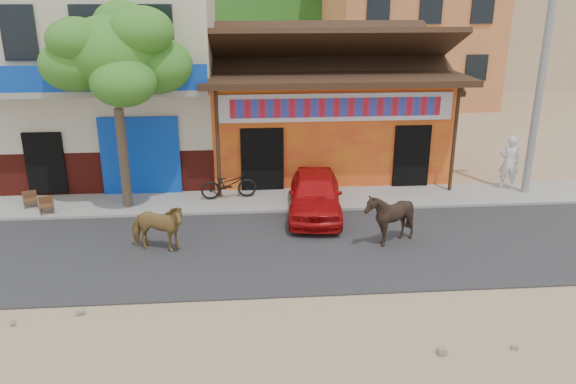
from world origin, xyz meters
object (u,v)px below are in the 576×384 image
tree (119,109)px  scooter (229,184)px  cow_tan (157,227)px  cafe_chair_right (45,199)px  pedestrian (509,162)px  red_car (315,194)px  cafe_chair_left (29,193)px  cow_dark (389,218)px  utility_pole (543,69)px

tree → scooter: 4.03m
cow_tan → cafe_chair_right: bearing=66.7°
scooter → pedestrian: size_ratio=0.99×
red_car → cafe_chair_left: size_ratio=4.43×
cafe_chair_left → tree: bearing=-25.0°
pedestrian → cafe_chair_right: 14.68m
pedestrian → cafe_chair_left: size_ratio=2.07×
cow_dark → red_car: 2.79m
scooter → cafe_chair_right: size_ratio=2.01×
cafe_chair_right → cafe_chair_left: bearing=121.7°
scooter → cafe_chair_right: bearing=90.7°
pedestrian → cafe_chair_left: (-15.29, -0.51, -0.46)m
scooter → cafe_chair_right: (-5.38, -0.86, -0.02)m
red_car → pedestrian: bearing=20.3°
cow_dark → scooter: 5.60m
tree → cow_dark: size_ratio=4.11×
cafe_chair_left → cow_tan: bearing=-60.4°
utility_pole → cafe_chair_left: size_ratio=9.27×
red_car → cafe_chair_left: bearing=179.2°
utility_pole → scooter: 10.33m
red_car → cafe_chair_left: red_car is taller
cow_dark → scooter: size_ratio=0.83×
red_car → cow_tan: bearing=-146.3°
utility_pole → pedestrian: bearing=136.4°
red_car → cafe_chair_right: red_car is taller
utility_pole → pedestrian: utility_pole is taller
tree → scooter: size_ratio=3.40×
cow_tan → cafe_chair_left: size_ratio=1.76×
utility_pole → red_car: bearing=-170.4°
utility_pole → pedestrian: 3.17m
cow_dark → cafe_chair_right: cow_dark is taller
tree → pedestrian: (12.35, 0.63, -2.11)m
pedestrian → cafe_chair_left: 15.31m
cafe_chair_right → cow_tan: bearing=-54.8°
utility_pole → cow_tan: 12.42m
red_car → scooter: bearing=158.0°
cow_tan → red_car: 4.85m
cow_dark → scooter: cow_dark is taller
cow_tan → cow_dark: size_ratio=1.04×
scooter → cow_dark: bearing=-139.0°
cow_dark → cafe_chair_right: 10.03m
tree → utility_pole: 12.84m
red_car → scooter: (-2.58, 1.41, -0.11)m
tree → cafe_chair_left: tree is taller
cafe_chair_left → cow_dark: bearing=-40.8°
cafe_chair_left → pedestrian: bearing=-20.8°
tree → cow_dark: 8.36m
tree → cafe_chair_right: (-2.28, -0.45, -2.56)m
scooter → cafe_chair_left: bearing=84.5°
red_car → cafe_chair_left: (-8.62, 1.12, -0.14)m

